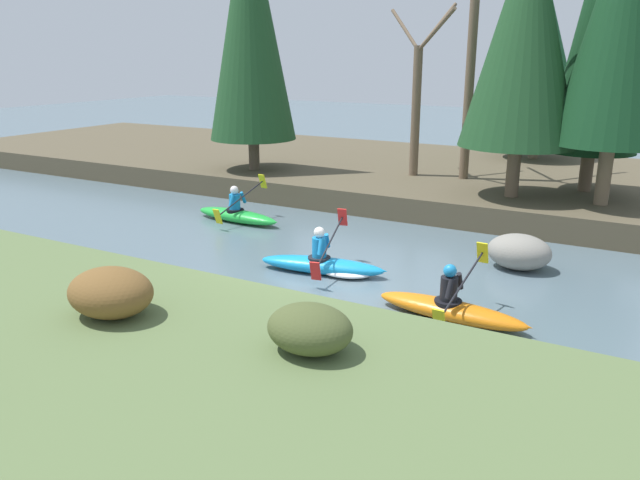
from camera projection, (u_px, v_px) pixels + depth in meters
name	position (u px, v px, depth m)	size (l,w,h in m)	color
ground_plane	(320.00, 291.00, 12.17)	(90.00, 90.00, 0.00)	slate
riverbank_near	(120.00, 393.00, 7.75)	(44.00, 6.38, 0.79)	#5B7042
riverbank_far	(476.00, 180.00, 21.19)	(44.00, 10.55, 0.69)	brown
conifer_tree_far_left	(250.00, 20.00, 19.83)	(2.85, 2.85, 8.60)	brown
conifer_tree_left	(542.00, 60.00, 22.46)	(3.21, 3.21, 6.08)	#7A664C
conifer_tree_mid_left	(526.00, 32.00, 15.94)	(3.09, 3.09, 7.25)	brown
conifer_tree_centre	(606.00, 9.00, 16.47)	(2.46, 2.46, 8.73)	brown
conifer_tree_mid_right	(626.00, 8.00, 14.89)	(2.91, 2.91, 8.10)	#7A664C
bare_tree_upstream	(418.00, 96.00, 19.52)	(2.97, 2.93, 5.33)	brown
bare_tree_mid_upstream	(473.00, 55.00, 18.64)	(4.35, 4.30, 7.96)	brown
shrub_clump_second	(111.00, 292.00, 8.97)	(1.31, 1.09, 0.71)	brown
shrub_clump_third	(310.00, 329.00, 7.89)	(1.14, 0.95, 0.62)	#4C562D
kayaker_lead	(452.00, 308.00, 10.79)	(2.79, 2.07, 1.20)	orange
kayaker_middle	(327.00, 265.00, 13.09)	(2.79, 2.06, 1.20)	#1993D6
kayaker_trailing	(237.00, 214.00, 17.13)	(2.79, 2.07, 1.20)	green
boulder_midstream	(519.00, 252.00, 13.34)	(1.35, 1.05, 0.76)	gray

